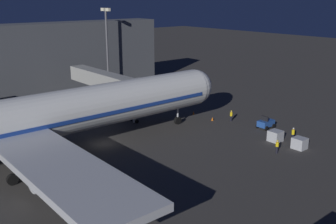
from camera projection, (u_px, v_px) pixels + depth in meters
The scene contains 12 objects.
ground_plane at pixel (104, 144), 52.87m from camera, with size 320.00×320.00×0.00m, color #383533.
airliner_at_gate at pixel (19, 123), 44.64m from camera, with size 48.93×61.21×17.70m.
jet_bridge at pixel (112, 82), 65.14m from camera, with size 21.35×3.40×6.95m.
apron_floodlight_mast at pixel (107, 44), 79.05m from camera, with size 2.90×0.50×17.01m.
baggage_tug_spare at pixel (266, 123), 58.93m from camera, with size 1.86×2.52×1.95m.
baggage_container_near_belt at pixel (275, 136), 53.67m from camera, with size 1.63×1.69×1.49m, color #B7BABF.
baggage_container_mid_row at pixel (300, 143), 51.01m from camera, with size 1.65×1.56×1.47m, color #B7BABF.
ground_crew_by_belt_loader at pixel (293, 133), 53.92m from camera, with size 0.40×0.40×1.83m.
ground_crew_marshaller_fwd at pixel (231, 115), 62.24m from camera, with size 0.40×0.40×1.79m.
ground_crew_under_port_wing at pixel (277, 146), 49.38m from camera, with size 0.40×0.40×1.79m.
traffic_cone_nose_port at pixel (212, 119), 62.78m from camera, with size 0.36×0.36×0.55m, color orange.
traffic_cone_nose_starboard at pixel (193, 113), 66.01m from camera, with size 0.36×0.36×0.55m, color orange.
Camera 1 is at (-43.44, 25.26, 19.06)m, focal length 41.82 mm.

